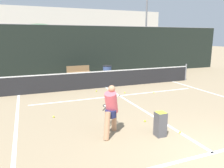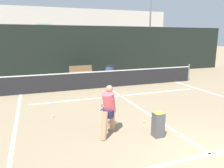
{
  "view_description": "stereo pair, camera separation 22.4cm",
  "coord_description": "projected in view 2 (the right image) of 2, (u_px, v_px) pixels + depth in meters",
  "views": [
    {
      "loc": [
        -4.08,
        -3.18,
        2.77
      ],
      "look_at": [
        -0.97,
        4.63,
        0.95
      ],
      "focal_mm": 35.0,
      "sensor_mm": 36.0,
      "label": 1
    },
    {
      "loc": [
        -3.87,
        -3.26,
        2.77
      ],
      "look_at": [
        -0.97,
        4.63,
        0.95
      ],
      "focal_mm": 35.0,
      "sensor_mm": 36.0,
      "label": 2
    }
  ],
  "objects": [
    {
      "name": "tennis_ball_scattered_7",
      "position": [
        144.0,
        121.0,
        7.22
      ],
      "size": [
        0.07,
        0.07,
        0.07
      ],
      "primitive_type": "sphere",
      "color": "#D1E033",
      "rests_on": "ground"
    },
    {
      "name": "floodlight_mast",
      "position": [
        151.0,
        6.0,
        20.67
      ],
      "size": [
        1.1,
        0.24,
        8.92
      ],
      "color": "slate",
      "rests_on": "ground"
    },
    {
      "name": "court_sideline_left",
      "position": [
        16.0,
        122.0,
        7.21
      ],
      "size": [
        0.1,
        8.59,
        0.01
      ],
      "primitive_type": "cube",
      "color": "white",
      "rests_on": "ground"
    },
    {
      "name": "parked_car",
      "position": [
        64.0,
        64.0,
        17.58
      ],
      "size": [
        1.67,
        4.5,
        1.43
      ],
      "color": "silver",
      "rests_on": "ground"
    },
    {
      "name": "fence_back",
      "position": [
        88.0,
        51.0,
        15.79
      ],
      "size": [
        24.0,
        0.06,
        3.57
      ],
      "color": "black",
      "rests_on": "ground"
    },
    {
      "name": "ball_hopper",
      "position": [
        158.0,
        124.0,
        6.13
      ],
      "size": [
        0.28,
        0.28,
        0.71
      ],
      "color": "#4C4C51",
      "rests_on": "ground"
    },
    {
      "name": "court_center_mark",
      "position": [
        138.0,
        107.0,
        8.73
      ],
      "size": [
        0.1,
        7.59,
        0.01
      ],
      "primitive_type": "cube",
      "color": "white",
      "rests_on": "ground"
    },
    {
      "name": "building_far",
      "position": [
        57.0,
        32.0,
        33.17
      ],
      "size": [
        36.0,
        2.4,
        6.95
      ],
      "primitive_type": "cube",
      "color": "beige",
      "rests_on": "ground"
    },
    {
      "name": "trash_bin",
      "position": [
        110.0,
        71.0,
        15.18
      ],
      "size": [
        0.62,
        0.62,
        0.83
      ],
      "color": "#384C7F",
      "rests_on": "ground"
    },
    {
      "name": "tennis_ball_scattered_6",
      "position": [
        98.0,
        91.0,
        11.28
      ],
      "size": [
        0.07,
        0.07,
        0.07
      ],
      "primitive_type": "sphere",
      "color": "#D1E033",
      "rests_on": "ground"
    },
    {
      "name": "tree_mid",
      "position": [
        44.0,
        29.0,
        21.63
      ],
      "size": [
        3.54,
        3.54,
        4.02
      ],
      "color": "brown",
      "rests_on": "ground"
    },
    {
      "name": "ground_plane",
      "position": [
        224.0,
        163.0,
        4.89
      ],
      "size": [
        100.0,
        100.0,
        0.0
      ],
      "primitive_type": "plane",
      "color": "#937F60"
    },
    {
      "name": "net",
      "position": [
        108.0,
        78.0,
        12.1
      ],
      "size": [
        11.09,
        0.09,
        1.07
      ],
      "color": "slate",
      "rests_on": "ground"
    },
    {
      "name": "tennis_ball_scattered_4",
      "position": [
        155.0,
        93.0,
        10.87
      ],
      "size": [
        0.07,
        0.07,
        0.07
      ],
      "primitive_type": "sphere",
      "color": "#D1E033",
      "rests_on": "ground"
    },
    {
      "name": "tennis_ball_scattered_0",
      "position": [
        53.0,
        116.0,
        7.69
      ],
      "size": [
        0.07,
        0.07,
        0.07
      ],
      "primitive_type": "sphere",
      "color": "#D1E033",
      "rests_on": "ground"
    },
    {
      "name": "court_sideline_right",
      "position": [
        224.0,
        97.0,
        10.25
      ],
      "size": [
        0.1,
        8.59,
        0.01
      ],
      "primitive_type": "cube",
      "color": "white",
      "rests_on": "ground"
    },
    {
      "name": "player_practicing",
      "position": [
        109.0,
        109.0,
        6.21
      ],
      "size": [
        0.73,
        1.18,
        1.45
      ],
      "rotation": [
        0.0,
        0.0,
        0.87
      ],
      "color": "tan",
      "rests_on": "ground"
    },
    {
      "name": "tree_west",
      "position": [
        128.0,
        34.0,
        22.36
      ],
      "size": [
        3.0,
        3.0,
        3.52
      ],
      "color": "brown",
      "rests_on": "ground"
    },
    {
      "name": "court_baseline_near",
      "position": [
        210.0,
        154.0,
        5.25
      ],
      "size": [
        11.0,
        0.1,
        0.01
      ],
      "primitive_type": "cube",
      "color": "white",
      "rests_on": "ground"
    },
    {
      "name": "tennis_ball_scattered_2",
      "position": [
        178.0,
        133.0,
        6.34
      ],
      "size": [
        0.07,
        0.07,
        0.07
      ],
      "primitive_type": "sphere",
      "color": "#D1E033",
      "rests_on": "ground"
    },
    {
      "name": "tennis_ball_scattered_5",
      "position": [
        111.0,
        96.0,
        10.33
      ],
      "size": [
        0.07,
        0.07,
        0.07
      ],
      "primitive_type": "sphere",
      "color": "#D1E033",
      "rests_on": "ground"
    },
    {
      "name": "tennis_ball_scattered_3",
      "position": [
        126.0,
        93.0,
        10.94
      ],
      "size": [
        0.07,
        0.07,
        0.07
      ],
      "primitive_type": "sphere",
      "color": "#D1E033",
      "rests_on": "ground"
    },
    {
      "name": "court_service_line",
      "position": [
        120.0,
        96.0,
        10.47
      ],
      "size": [
        8.25,
        0.1,
        0.01
      ],
      "primitive_type": "cube",
      "color": "white",
      "rests_on": "ground"
    },
    {
      "name": "courtside_bench",
      "position": [
        81.0,
        72.0,
        14.81
      ],
      "size": [
        1.59,
        0.46,
        0.86
      ],
      "rotation": [
        0.0,
        0.0,
        0.05
      ],
      "color": "olive",
      "rests_on": "ground"
    }
  ]
}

